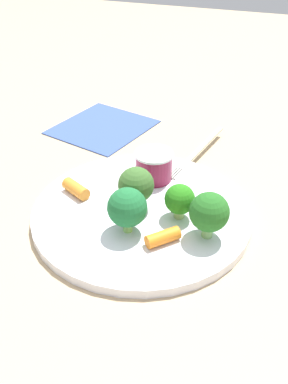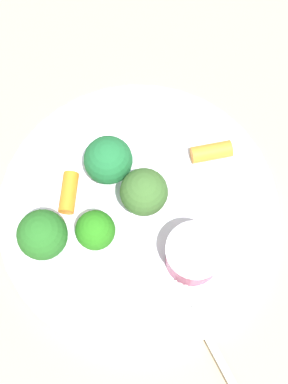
{
  "view_description": "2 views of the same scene",
  "coord_description": "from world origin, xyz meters",
  "px_view_note": "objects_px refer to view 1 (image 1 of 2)",
  "views": [
    {
      "loc": [
        0.15,
        -0.4,
        0.33
      ],
      "look_at": [
        -0.0,
        0.02,
        0.03
      ],
      "focal_mm": 40.3,
      "sensor_mm": 36.0,
      "label": 1
    },
    {
      "loc": [
        0.1,
        0.13,
        0.51
      ],
      "look_at": [
        -0.01,
        -0.0,
        0.03
      ],
      "focal_mm": 50.83,
      "sensor_mm": 36.0,
      "label": 2
    }
  ],
  "objects_px": {
    "broccoli_floret_1": "(128,208)",
    "carrot_stick_0": "(163,237)",
    "broccoli_floret_2": "(179,201)",
    "plate": "(141,212)",
    "broccoli_floret_0": "(209,213)",
    "sauce_cup": "(154,166)",
    "napkin": "(103,127)",
    "carrot_stick_1": "(75,190)",
    "broccoli_floret_3": "(136,185)",
    "fork": "(197,152)"
  },
  "relations": [
    {
      "from": "broccoli_floret_1",
      "to": "carrot_stick_0",
      "type": "distance_m",
      "value": 0.05
    },
    {
      "from": "broccoli_floret_1",
      "to": "broccoli_floret_2",
      "type": "bearing_deg",
      "value": 42.45
    },
    {
      "from": "plate",
      "to": "broccoli_floret_0",
      "type": "xyz_separation_m",
      "value": [
        0.09,
        -0.02,
        0.04
      ]
    },
    {
      "from": "plate",
      "to": "sauce_cup",
      "type": "relative_size",
      "value": 5.2
    },
    {
      "from": "broccoli_floret_0",
      "to": "napkin",
      "type": "distance_m",
      "value": 0.34
    },
    {
      "from": "broccoli_floret_1",
      "to": "carrot_stick_0",
      "type": "relative_size",
      "value": 1.42
    },
    {
      "from": "broccoli_floret_1",
      "to": "carrot_stick_1",
      "type": "distance_m",
      "value": 0.1
    },
    {
      "from": "broccoli_floret_2",
      "to": "broccoli_floret_3",
      "type": "bearing_deg",
      "value": 178.48
    },
    {
      "from": "napkin",
      "to": "fork",
      "type": "bearing_deg",
      "value": -15.38
    },
    {
      "from": "broccoli_floret_1",
      "to": "broccoli_floret_2",
      "type": "xyz_separation_m",
      "value": [
        0.05,
        0.04,
        -0.01
      ]
    },
    {
      "from": "broccoli_floret_3",
      "to": "fork",
      "type": "height_order",
      "value": "broccoli_floret_3"
    },
    {
      "from": "carrot_stick_1",
      "to": "napkin",
      "type": "height_order",
      "value": "carrot_stick_1"
    },
    {
      "from": "sauce_cup",
      "to": "napkin",
      "type": "height_order",
      "value": "sauce_cup"
    },
    {
      "from": "carrot_stick_1",
      "to": "napkin",
      "type": "distance_m",
      "value": 0.22
    },
    {
      "from": "sauce_cup",
      "to": "carrot_stick_0",
      "type": "xyz_separation_m",
      "value": [
        0.05,
        -0.12,
        -0.01
      ]
    },
    {
      "from": "broccoli_floret_2",
      "to": "carrot_stick_0",
      "type": "distance_m",
      "value": 0.05
    },
    {
      "from": "broccoli_floret_1",
      "to": "broccoli_floret_2",
      "type": "height_order",
      "value": "broccoli_floret_1"
    },
    {
      "from": "broccoli_floret_3",
      "to": "carrot_stick_0",
      "type": "distance_m",
      "value": 0.08
    },
    {
      "from": "carrot_stick_0",
      "to": "napkin",
      "type": "relative_size",
      "value": 0.26
    },
    {
      "from": "broccoli_floret_2",
      "to": "sauce_cup",
      "type": "bearing_deg",
      "value": 128.14
    },
    {
      "from": "broccoli_floret_0",
      "to": "napkin",
      "type": "bearing_deg",
      "value": 135.69
    },
    {
      "from": "carrot_stick_1",
      "to": "fork",
      "type": "distance_m",
      "value": 0.2
    },
    {
      "from": "broccoli_floret_2",
      "to": "napkin",
      "type": "bearing_deg",
      "value": 133.12
    },
    {
      "from": "plate",
      "to": "napkin",
      "type": "relative_size",
      "value": 1.77
    },
    {
      "from": "sauce_cup",
      "to": "broccoli_floret_3",
      "type": "relative_size",
      "value": 0.93
    },
    {
      "from": "broccoli_floret_1",
      "to": "fork",
      "type": "distance_m",
      "value": 0.21
    },
    {
      "from": "broccoli_floret_2",
      "to": "broccoli_floret_3",
      "type": "xyz_separation_m",
      "value": [
        -0.06,
        0.0,
        0.01
      ]
    },
    {
      "from": "plate",
      "to": "broccoli_floret_1",
      "type": "bearing_deg",
      "value": -88.72
    },
    {
      "from": "carrot_stick_0",
      "to": "fork",
      "type": "height_order",
      "value": "carrot_stick_0"
    },
    {
      "from": "broccoli_floret_1",
      "to": "carrot_stick_1",
      "type": "relative_size",
      "value": 1.42
    },
    {
      "from": "broccoli_floret_3",
      "to": "napkin",
      "type": "distance_m",
      "value": 0.26
    },
    {
      "from": "broccoli_floret_3",
      "to": "carrot_stick_0",
      "type": "bearing_deg",
      "value": -44.51
    },
    {
      "from": "napkin",
      "to": "sauce_cup",
      "type": "bearing_deg",
      "value": -44.58
    },
    {
      "from": "broccoli_floret_0",
      "to": "broccoli_floret_2",
      "type": "bearing_deg",
      "value": 152.39
    },
    {
      "from": "plate",
      "to": "broccoli_floret_3",
      "type": "bearing_deg",
      "value": -176.02
    },
    {
      "from": "plate",
      "to": "broccoli_floret_2",
      "type": "distance_m",
      "value": 0.06
    },
    {
      "from": "sauce_cup",
      "to": "fork",
      "type": "distance_m",
      "value": 0.1
    },
    {
      "from": "broccoli_floret_2",
      "to": "carrot_stick_1",
      "type": "bearing_deg",
      "value": 179.92
    },
    {
      "from": "carrot_stick_0",
      "to": "broccoli_floret_0",
      "type": "bearing_deg",
      "value": 32.73
    },
    {
      "from": "sauce_cup",
      "to": "carrot_stick_0",
      "type": "height_order",
      "value": "sauce_cup"
    },
    {
      "from": "broccoli_floret_0",
      "to": "fork",
      "type": "relative_size",
      "value": 0.32
    },
    {
      "from": "sauce_cup",
      "to": "carrot_stick_1",
      "type": "distance_m",
      "value": 0.11
    },
    {
      "from": "plate",
      "to": "carrot_stick_1",
      "type": "height_order",
      "value": "carrot_stick_1"
    },
    {
      "from": "sauce_cup",
      "to": "napkin",
      "type": "xyz_separation_m",
      "value": [
        -0.14,
        0.14,
        -0.03
      ]
    },
    {
      "from": "broccoli_floret_0",
      "to": "broccoli_floret_1",
      "type": "xyz_separation_m",
      "value": [
        -0.09,
        -0.02,
        -0.0
      ]
    },
    {
      "from": "plate",
      "to": "broccoli_floret_3",
      "type": "relative_size",
      "value": 4.84
    },
    {
      "from": "broccoli_floret_1",
      "to": "fork",
      "type": "bearing_deg",
      "value": 81.96
    },
    {
      "from": "broccoli_floret_0",
      "to": "fork",
      "type": "bearing_deg",
      "value": 107.61
    },
    {
      "from": "plate",
      "to": "carrot_stick_1",
      "type": "bearing_deg",
      "value": -178.89
    },
    {
      "from": "fork",
      "to": "broccoli_floret_0",
      "type": "bearing_deg",
      "value": -72.39
    }
  ]
}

